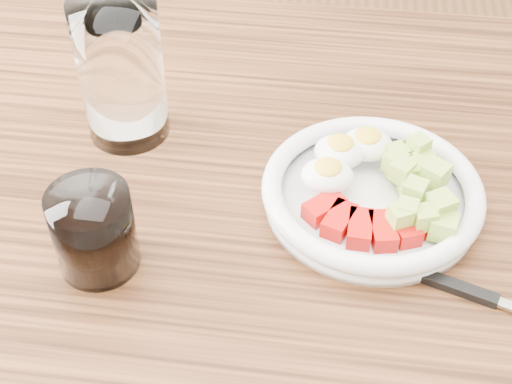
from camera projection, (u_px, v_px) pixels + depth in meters
dining_table at (264, 282)px, 0.81m from camera, size 1.50×0.90×0.77m
bowl at (373, 190)px, 0.74m from camera, size 0.23×0.23×0.06m
fork at (476, 294)px, 0.66m from camera, size 0.19×0.08×0.01m
water_glass at (121, 71)px, 0.79m from camera, size 0.09×0.09×0.17m
coffee_glass at (94, 231)px, 0.67m from camera, size 0.08×0.08×0.09m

